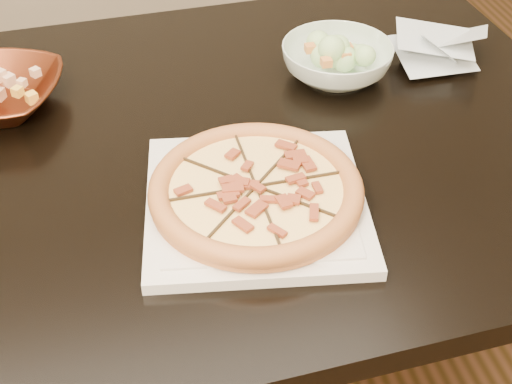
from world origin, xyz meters
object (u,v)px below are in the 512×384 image
at_px(salad_bowl, 337,61).
at_px(dining_table, 163,193).
at_px(plate, 256,202).
at_px(pizza, 256,190).

bearing_deg(salad_bowl, dining_table, -157.22).
xyz_separation_m(plate, pizza, (-0.00, 0.00, 0.02)).
height_order(pizza, salad_bowl, salad_bowl).
bearing_deg(plate, pizza, 120.05).
height_order(plate, pizza, pizza).
relative_size(plate, salad_bowl, 1.77).
xyz_separation_m(dining_table, pizza, (0.12, -0.18, 0.13)).
distance_m(pizza, salad_bowl, 0.39).
height_order(dining_table, salad_bowl, salad_bowl).
distance_m(plate, salad_bowl, 0.39).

